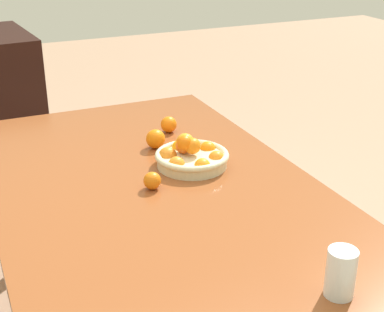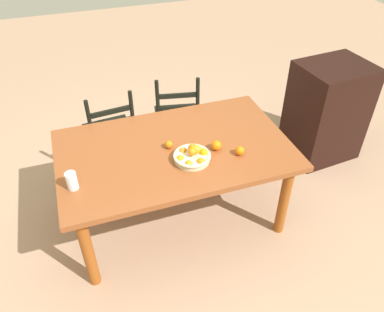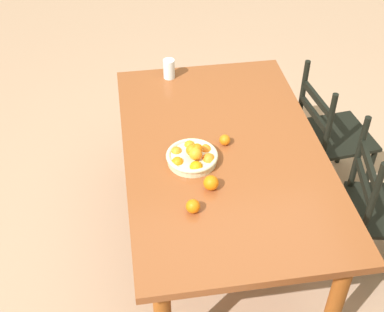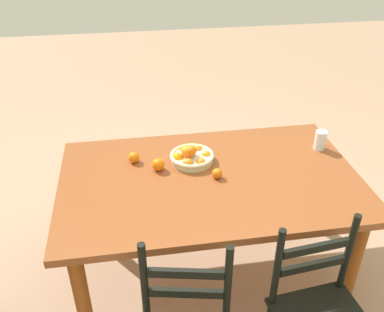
# 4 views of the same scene
# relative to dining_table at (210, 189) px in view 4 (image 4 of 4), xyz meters

# --- Properties ---
(ground_plane) EXTENTS (12.00, 12.00, 0.00)m
(ground_plane) POSITION_rel_dining_table_xyz_m (0.00, 0.00, -0.67)
(ground_plane) COLOR tan
(dining_table) EXTENTS (1.79, 1.10, 0.76)m
(dining_table) POSITION_rel_dining_table_xyz_m (0.00, 0.00, 0.00)
(dining_table) COLOR brown
(dining_table) RESTS_ON ground
(fruit_bowl) EXTENTS (0.28, 0.28, 0.12)m
(fruit_bowl) POSITION_rel_dining_table_xyz_m (0.08, -0.18, 0.13)
(fruit_bowl) COLOR beige
(fruit_bowl) RESTS_ON dining_table
(orange_loose_0) EXTENTS (0.08, 0.08, 0.08)m
(orange_loose_0) POSITION_rel_dining_table_xyz_m (0.30, -0.12, 0.13)
(orange_loose_0) COLOR orange
(orange_loose_0) RESTS_ON dining_table
(orange_loose_1) EXTENTS (0.06, 0.06, 0.06)m
(orange_loose_1) POSITION_rel_dining_table_xyz_m (-0.04, 0.01, 0.12)
(orange_loose_1) COLOR orange
(orange_loose_1) RESTS_ON dining_table
(orange_loose_2) EXTENTS (0.07, 0.07, 0.07)m
(orange_loose_2) POSITION_rel_dining_table_xyz_m (0.44, -0.24, 0.13)
(orange_loose_2) COLOR orange
(orange_loose_2) RESTS_ON dining_table
(drinking_glass) EXTENTS (0.08, 0.08, 0.13)m
(drinking_glass) POSITION_rel_dining_table_xyz_m (-0.78, -0.21, 0.16)
(drinking_glass) COLOR silver
(drinking_glass) RESTS_ON dining_table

